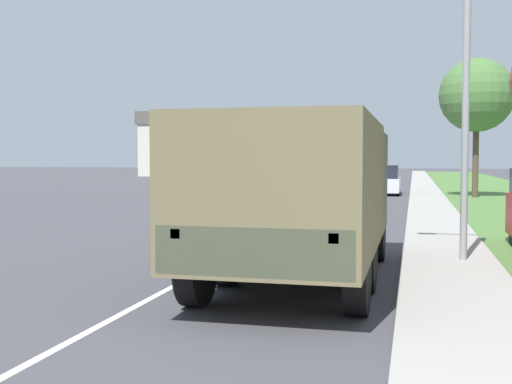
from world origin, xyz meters
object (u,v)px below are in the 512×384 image
car_second_ahead (383,181)px  military_truck (302,189)px  lamp_post (454,60)px  car_nearest_ahead (258,196)px

car_second_ahead → military_truck: bearing=-90.3°
military_truck → lamp_post: size_ratio=1.11×
lamp_post → car_nearest_ahead: bearing=122.6°
military_truck → car_nearest_ahead: military_truck is taller
car_second_ahead → lamp_post: lamp_post is taller
car_nearest_ahead → lamp_post: lamp_post is taller
car_nearest_ahead → car_second_ahead: bearing=75.3°
car_second_ahead → lamp_post: bearing=-84.3°
military_truck → car_second_ahead: (0.14, 26.59, -0.83)m
car_nearest_ahead → lamp_post: size_ratio=0.76×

